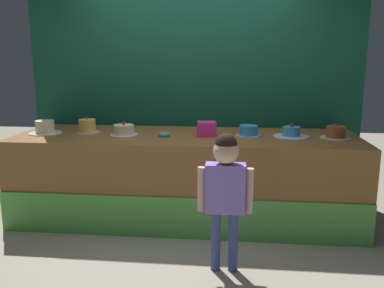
{
  "coord_description": "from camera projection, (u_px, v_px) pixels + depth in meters",
  "views": [
    {
      "loc": [
        0.49,
        -3.54,
        1.66
      ],
      "look_at": [
        0.08,
        0.33,
        0.84
      ],
      "focal_mm": 37.87,
      "sensor_mm": 36.0,
      "label": 1
    }
  ],
  "objects": [
    {
      "name": "cake_far_left",
      "position": [
        45.0,
        128.0,
        4.26
      ],
      "size": [
        0.34,
        0.34,
        0.14
      ],
      "color": "white",
      "rests_on": "stage_platform"
    },
    {
      "name": "donut",
      "position": [
        164.0,
        135.0,
        4.11
      ],
      "size": [
        0.12,
        0.12,
        0.04
      ],
      "primitive_type": "torus",
      "color": "#3399D8",
      "rests_on": "stage_platform"
    },
    {
      "name": "cake_center_left",
      "position": [
        124.0,
        130.0,
        4.17
      ],
      "size": [
        0.29,
        0.29,
        0.14
      ],
      "color": "white",
      "rests_on": "stage_platform"
    },
    {
      "name": "cake_far_right",
      "position": [
        336.0,
        133.0,
        4.0
      ],
      "size": [
        0.29,
        0.29,
        0.15
      ],
      "color": "silver",
      "rests_on": "stage_platform"
    },
    {
      "name": "ground_plane",
      "position": [
        180.0,
        238.0,
        3.84
      ],
      "size": [
        12.0,
        12.0,
        0.0
      ],
      "primitive_type": "plane",
      "color": "#ADA38E"
    },
    {
      "name": "curtain_backdrop",
      "position": [
        193.0,
        76.0,
        4.7
      ],
      "size": [
        3.84,
        0.08,
        2.95
      ],
      "primitive_type": "cube",
      "color": "#144C38",
      "rests_on": "ground_plane"
    },
    {
      "name": "cake_left",
      "position": [
        87.0,
        127.0,
        4.31
      ],
      "size": [
        0.27,
        0.27,
        0.17
      ],
      "color": "silver",
      "rests_on": "stage_platform"
    },
    {
      "name": "stage_platform",
      "position": [
        186.0,
        177.0,
        4.28
      ],
      "size": [
        3.52,
        1.12,
        0.89
      ],
      "color": "brown",
      "rests_on": "ground_plane"
    },
    {
      "name": "cake_center_right",
      "position": [
        249.0,
        131.0,
        4.13
      ],
      "size": [
        0.27,
        0.27,
        0.11
      ],
      "color": "silver",
      "rests_on": "stage_platform"
    },
    {
      "name": "pink_box",
      "position": [
        207.0,
        129.0,
        4.12
      ],
      "size": [
        0.21,
        0.19,
        0.15
      ],
      "primitive_type": "cube",
      "rotation": [
        0.0,
        0.0,
        0.15
      ],
      "color": "#EB34A0",
      "rests_on": "stage_platform"
    },
    {
      "name": "child_figure",
      "position": [
        225.0,
        184.0,
        3.11
      ],
      "size": [
        0.43,
        0.2,
        1.12
      ],
      "color": "#3F4C8C",
      "rests_on": "ground_plane"
    },
    {
      "name": "cake_right",
      "position": [
        291.0,
        133.0,
        4.09
      ],
      "size": [
        0.36,
        0.36,
        0.14
      ],
      "color": "white",
      "rests_on": "stage_platform"
    }
  ]
}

